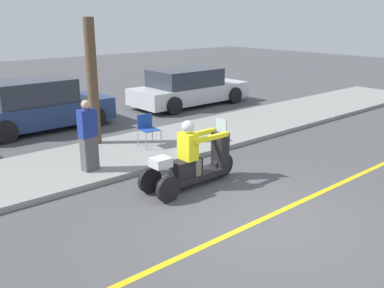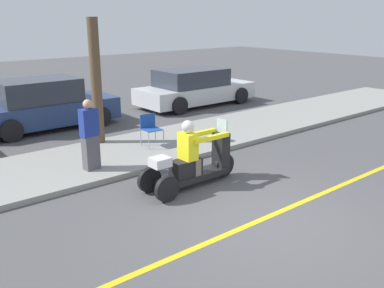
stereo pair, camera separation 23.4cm
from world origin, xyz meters
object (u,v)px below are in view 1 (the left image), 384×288
at_px(motorcycle_trike, 192,163).
at_px(folding_chair_set_back, 147,127).
at_px(spectator_mid_group, 88,137).
at_px(parked_car_lot_center, 38,106).
at_px(tree_trunk, 92,82).
at_px(parked_car_lot_right, 188,88).

relative_size(motorcycle_trike, folding_chair_set_back, 2.78).
xyz_separation_m(motorcycle_trike, spectator_mid_group, (-1.29, 1.97, 0.37)).
bearing_deg(parked_car_lot_center, tree_trunk, -81.98).
relative_size(motorcycle_trike, parked_car_lot_right, 0.48).
distance_m(motorcycle_trike, spectator_mid_group, 2.38).
distance_m(spectator_mid_group, folding_chair_set_back, 2.17).
height_order(parked_car_lot_right, tree_trunk, tree_trunk).
height_order(motorcycle_trike, spectator_mid_group, spectator_mid_group).
bearing_deg(motorcycle_trike, spectator_mid_group, 123.33).
bearing_deg(parked_car_lot_right, motorcycle_trike, -129.82).
distance_m(motorcycle_trike, folding_chair_set_back, 2.77).
bearing_deg(motorcycle_trike, folding_chair_set_back, 74.41).
bearing_deg(parked_car_lot_right, folding_chair_set_back, -140.87).
distance_m(folding_chair_set_back, tree_trunk, 1.82).
bearing_deg(spectator_mid_group, motorcycle_trike, -56.67).
height_order(folding_chair_set_back, parked_car_lot_right, parked_car_lot_right).
relative_size(motorcycle_trike, spectator_mid_group, 1.45).
bearing_deg(tree_trunk, parked_car_lot_right, 25.57).
distance_m(parked_car_lot_center, parked_car_lot_right, 5.90).
bearing_deg(parked_car_lot_right, tree_trunk, -154.43).
relative_size(folding_chair_set_back, tree_trunk, 0.25).
height_order(spectator_mid_group, parked_car_lot_center, spectator_mid_group).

